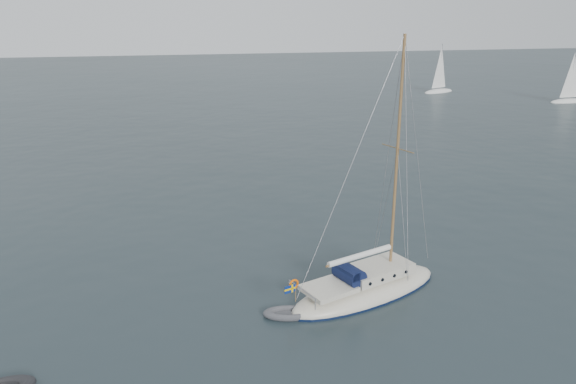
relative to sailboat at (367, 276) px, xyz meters
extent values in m
plane|color=black|center=(-2.17, 1.34, -1.04)|extent=(300.00, 300.00, 0.00)
ellipsoid|color=beige|center=(0.00, 0.00, -0.89)|extent=(9.15, 2.85, 1.53)
cube|color=beige|center=(0.71, 0.00, 0.16)|extent=(3.66, 1.93, 0.56)
cube|color=beige|center=(-2.44, 0.00, 0.00)|extent=(2.44, 1.93, 0.25)
cylinder|color=#0E1637|center=(-1.17, 0.00, 0.44)|extent=(0.98, 1.68, 0.98)
cube|color=#0E1637|center=(-1.38, 0.00, 0.64)|extent=(0.46, 1.68, 0.41)
cylinder|color=olive|center=(1.62, 0.00, 5.98)|extent=(0.15, 0.15, 12.20)
cylinder|color=olive|center=(1.62, 0.00, 6.59)|extent=(0.05, 2.24, 0.05)
cylinder|color=olive|center=(-0.51, 0.00, 1.25)|extent=(4.27, 0.10, 0.10)
cylinder|color=silver|center=(-0.51, 0.00, 1.30)|extent=(3.97, 0.28, 0.28)
cylinder|color=#95949C|center=(-4.07, 0.00, 0.44)|extent=(0.04, 2.24, 0.04)
torus|color=#FF6004|center=(-4.12, 0.61, 0.44)|extent=(0.55, 0.10, 0.55)
cylinder|color=olive|center=(-4.43, 0.00, 0.33)|extent=(0.03, 0.03, 0.92)
cube|color=navy|center=(-4.73, 0.00, 0.64)|extent=(0.61, 0.02, 0.39)
cube|color=#FFC400|center=(-4.73, 0.00, 0.64)|extent=(0.63, 0.03, 0.09)
cube|color=#FFC400|center=(-4.62, 0.00, 0.64)|extent=(0.09, 0.03, 0.41)
cylinder|color=black|center=(-0.61, 0.98, 0.16)|extent=(0.18, 0.06, 0.18)
cylinder|color=black|center=(-0.61, -0.98, 0.16)|extent=(0.18, 0.06, 0.18)
cylinder|color=black|center=(0.20, 0.98, 0.16)|extent=(0.18, 0.06, 0.18)
cylinder|color=black|center=(0.20, -0.98, 0.16)|extent=(0.18, 0.06, 0.18)
cylinder|color=black|center=(1.01, 0.98, 0.16)|extent=(0.18, 0.06, 0.18)
cylinder|color=black|center=(1.01, -0.98, 0.16)|extent=(0.18, 0.06, 0.18)
cylinder|color=black|center=(1.83, 0.98, 0.16)|extent=(0.18, 0.06, 0.18)
cylinder|color=black|center=(1.83, -0.98, 0.16)|extent=(0.18, 0.06, 0.18)
cube|color=#4B4B50|center=(-4.42, -1.35, -0.93)|extent=(1.52, 0.62, 0.09)
ellipsoid|color=silver|center=(50.72, 51.48, -0.99)|extent=(6.28, 2.09, 1.05)
cylinder|color=#95949C|center=(50.72, 51.48, 3.15)|extent=(0.10, 0.10, 7.33)
cone|color=silver|center=(50.67, 51.48, 3.15)|extent=(3.35, 3.35, 6.81)
ellipsoid|color=silver|center=(35.74, 65.18, -0.98)|extent=(6.49, 2.16, 1.08)
cylinder|color=#95949C|center=(35.74, 65.18, 3.29)|extent=(0.11, 0.11, 7.57)
cone|color=silver|center=(35.68, 65.18, 3.29)|extent=(3.46, 3.46, 7.03)
camera|label=1|loc=(-9.26, -24.80, 13.37)|focal=35.00mm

